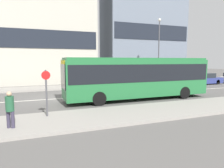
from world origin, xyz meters
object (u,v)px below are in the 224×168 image
(bus_stop_sign, at_px, (46,89))
(street_lamp, at_px, (159,45))
(city_bus, at_px, (138,76))
(parked_car_1, at_px, (204,79))
(parked_car_0, at_px, (171,81))
(pedestrian_near_stop, at_px, (10,107))

(bus_stop_sign, height_order, street_lamp, street_lamp)
(city_bus, xyz_separation_m, parked_car_1, (12.61, 5.75, -1.18))
(parked_car_1, bearing_deg, parked_car_0, 179.95)
(parked_car_1, relative_size, bus_stop_sign, 1.90)
(pedestrian_near_stop, bearing_deg, parked_car_0, -119.22)
(pedestrian_near_stop, bearing_deg, bus_stop_sign, -111.14)
(bus_stop_sign, distance_m, street_lamp, 17.52)
(city_bus, distance_m, street_lamp, 10.44)
(bus_stop_sign, bearing_deg, city_bus, 24.02)
(city_bus, height_order, bus_stop_sign, city_bus)
(parked_car_0, height_order, parked_car_1, parked_car_1)
(pedestrian_near_stop, height_order, street_lamp, street_lamp)
(city_bus, relative_size, pedestrian_near_stop, 7.19)
(pedestrian_near_stop, distance_m, street_lamp, 19.63)
(pedestrian_near_stop, distance_m, bus_stop_sign, 2.12)
(city_bus, distance_m, pedestrian_near_stop, 9.59)
(street_lamp, bearing_deg, pedestrian_near_stop, -142.32)
(street_lamp, bearing_deg, parked_car_1, -15.32)
(parked_car_0, bearing_deg, bus_stop_sign, -148.44)
(parked_car_0, xyz_separation_m, street_lamp, (-0.71, 1.60, 4.26))
(parked_car_1, relative_size, street_lamp, 0.58)
(street_lamp, bearing_deg, bus_stop_sign, -142.67)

